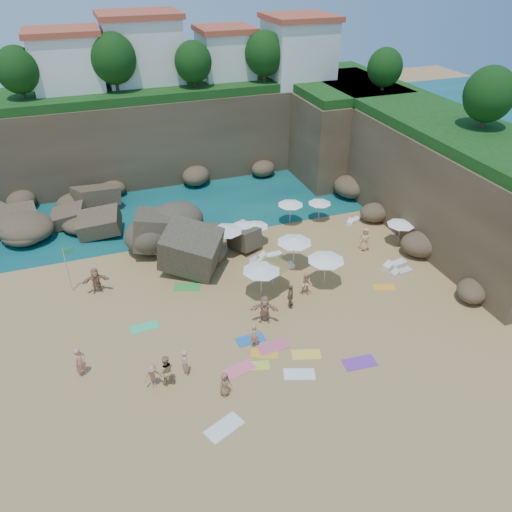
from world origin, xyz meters
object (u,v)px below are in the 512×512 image
object	(u,v)px
person_stand_4	(365,239)
person_stand_5	(96,280)
lounger_0	(270,256)
person_stand_2	(243,230)
flag_pole	(68,264)
person_stand_3	(290,296)
person_stand_0	(80,362)
person_stand_6	(185,363)
parasol_2	(320,202)
person_stand_1	(166,370)
rock_outcrop	(200,250)
parasol_1	(243,225)
parasol_0	(226,229)

from	to	relation	value
person_stand_4	person_stand_5	size ratio (longest dim) A/B	1.01
lounger_0	person_stand_2	size ratio (longest dim) A/B	1.03
flag_pole	person_stand_3	distance (m)	14.97
flag_pole	person_stand_0	xyz separation A→B (m)	(0.12, -8.47, -1.23)
person_stand_0	person_stand_6	bearing A→B (deg)	-58.33
parasol_2	person_stand_1	xyz separation A→B (m)	(-16.00, -14.37, -0.76)
person_stand_5	person_stand_6	distance (m)	10.39
flag_pole	person_stand_2	xyz separation A→B (m)	(13.21, 2.74, -1.30)
rock_outcrop	person_stand_3	distance (m)	9.78
person_stand_2	person_stand_4	distance (m)	9.59
person_stand_5	parasol_1	bearing A→B (deg)	14.25
rock_outcrop	lounger_0	xyz separation A→B (m)	(4.81, -2.84, 0.14)
person_stand_0	flag_pole	bearing A→B (deg)	51.40
parasol_1	person_stand_1	world-z (taller)	parasol_1
parasol_2	person_stand_2	world-z (taller)	parasol_2
parasol_2	parasol_1	bearing A→B (deg)	-165.93
parasol_1	parasol_2	xyz separation A→B (m)	(7.44, 1.86, -0.09)
lounger_0	person_stand_3	world-z (taller)	person_stand_3
rock_outcrop	person_stand_3	world-z (taller)	person_stand_3
rock_outcrop	person_stand_0	world-z (taller)	person_stand_0
parasol_0	person_stand_0	size ratio (longest dim) A/B	1.33
person_stand_0	person_stand_5	world-z (taller)	person_stand_0
parasol_1	person_stand_4	world-z (taller)	parasol_1
parasol_1	person_stand_3	distance (m)	8.63
parasol_1	person_stand_5	distance (m)	11.73
person_stand_1	person_stand_6	xyz separation A→B (m)	(1.08, 0.33, -0.12)
parasol_2	person_stand_4	xyz separation A→B (m)	(1.16, -5.71, -0.76)
lounger_0	person_stand_6	bearing A→B (deg)	-133.92
person_stand_1	person_stand_4	bearing A→B (deg)	-149.57
parasol_0	person_stand_6	world-z (taller)	parasol_0
parasol_2	person_stand_1	bearing A→B (deg)	-138.07
person_stand_2	person_stand_4	xyz separation A→B (m)	(8.35, -4.71, 0.07)
person_stand_5	person_stand_4	bearing A→B (deg)	-2.06
parasol_2	person_stand_3	bearing A→B (deg)	-124.18
flag_pole	person_stand_1	size ratio (longest dim) A/B	1.80
person_stand_5	person_stand_6	world-z (taller)	person_stand_5
person_stand_2	person_stand_0	bearing A→B (deg)	61.22
parasol_1	person_stand_2	size ratio (longest dim) A/B	1.16
rock_outcrop	person_stand_5	distance (m)	8.50
lounger_0	person_stand_1	world-z (taller)	person_stand_1
person_stand_1	parasol_2	bearing A→B (deg)	-134.44
parasol_0	person_stand_4	distance (m)	10.75
parasol_2	person_stand_2	distance (m)	7.31
rock_outcrop	person_stand_6	distance (m)	13.20
person_stand_0	person_stand_1	distance (m)	4.80
parasol_2	lounger_0	world-z (taller)	parasol_2
person_stand_4	lounger_0	bearing A→B (deg)	-147.30
person_stand_0	person_stand_3	bearing A→B (deg)	-31.75
person_stand_6	person_stand_4	bearing A→B (deg)	112.77
parasol_1	flag_pole	bearing A→B (deg)	-171.79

